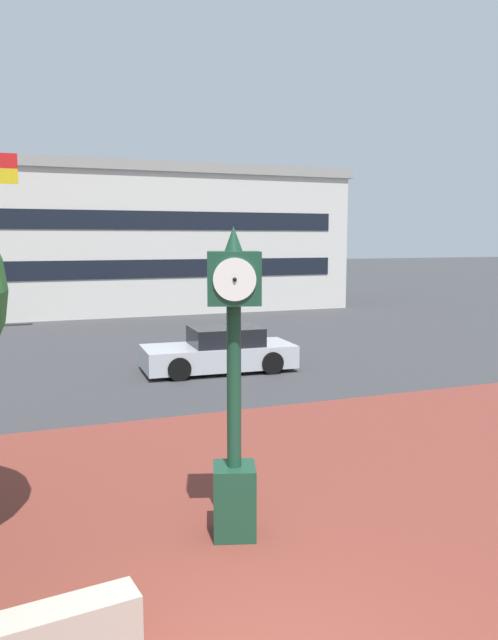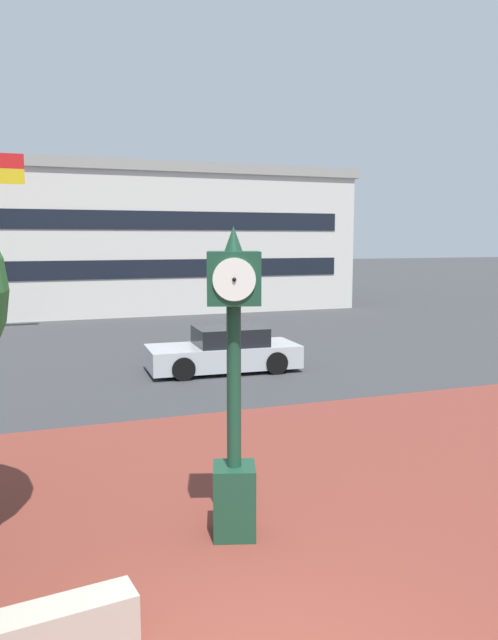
{
  "view_description": "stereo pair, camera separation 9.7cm",
  "coord_description": "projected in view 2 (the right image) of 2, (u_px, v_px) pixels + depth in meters",
  "views": [
    {
      "loc": [
        -1.96,
        -4.49,
        3.79
      ],
      "look_at": [
        0.77,
        2.63,
        2.79
      ],
      "focal_mm": 34.73,
      "sensor_mm": 36.0,
      "label": 1
    },
    {
      "loc": [
        -1.87,
        -4.53,
        3.79
      ],
      "look_at": [
        0.77,
        2.63,
        2.79
      ],
      "focal_mm": 34.73,
      "sensor_mm": 36.0,
      "label": 2
    }
  ],
  "objects": [
    {
      "name": "street_clock",
      "position": [
        234.0,
        386.0,
        7.72
      ],
      "size": [
        0.8,
        0.82,
        3.95
      ],
      "rotation": [
        0.0,
        0.0,
        -0.31
      ],
      "color": "#19422D",
      "rests_on": "ground"
    },
    {
      "name": "civic_building",
      "position": [
        118.0,
        239.0,
        36.05
      ],
      "size": [
        23.92,
        13.95,
        7.52
      ],
      "color": "beige",
      "rests_on": "ground"
    },
    {
      "name": "car_street_near",
      "position": [
        225.0,
        351.0,
        17.83
      ],
      "size": [
        4.38,
        2.06,
        1.28
      ],
      "rotation": [
        0.0,
        0.0,
        1.52
      ],
      "color": "#B7BABF",
      "rests_on": "ground"
    },
    {
      "name": "plaza_brick_paving",
      "position": [
        204.0,
        564.0,
        7.27
      ],
      "size": [
        44.0,
        12.12,
        0.01
      ],
      "primitive_type": "cube",
      "color": "brown",
      "rests_on": "ground"
    }
  ]
}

